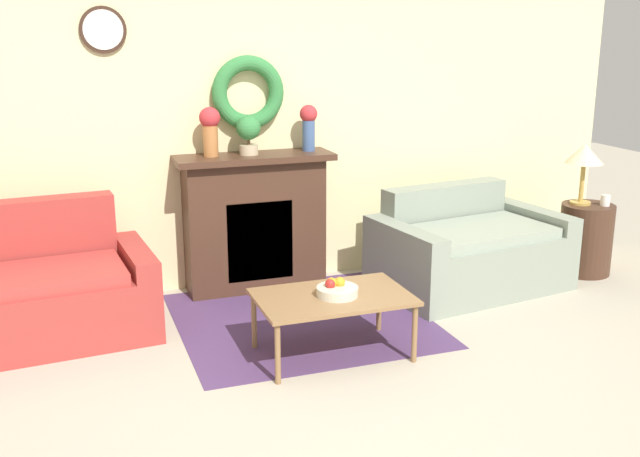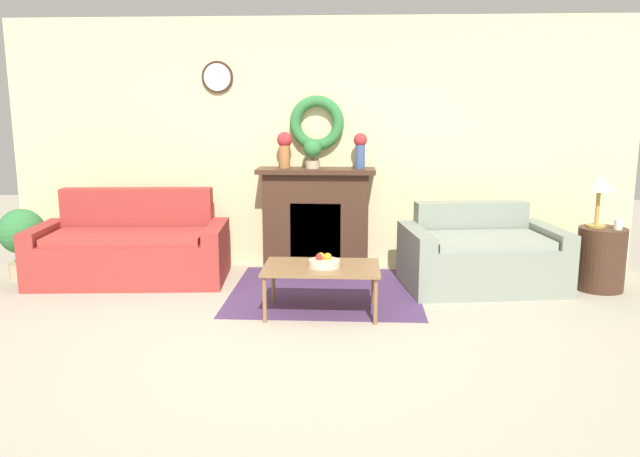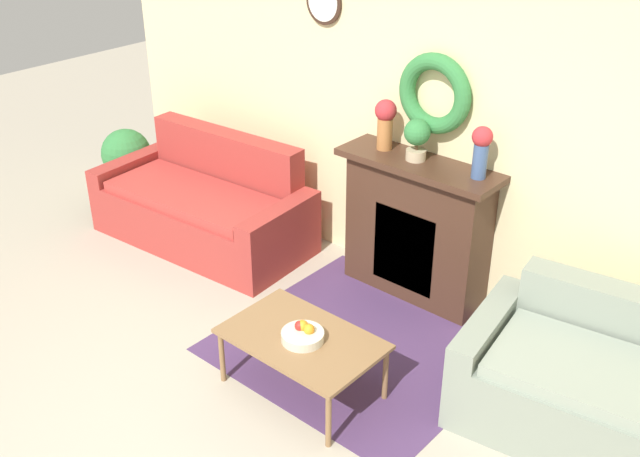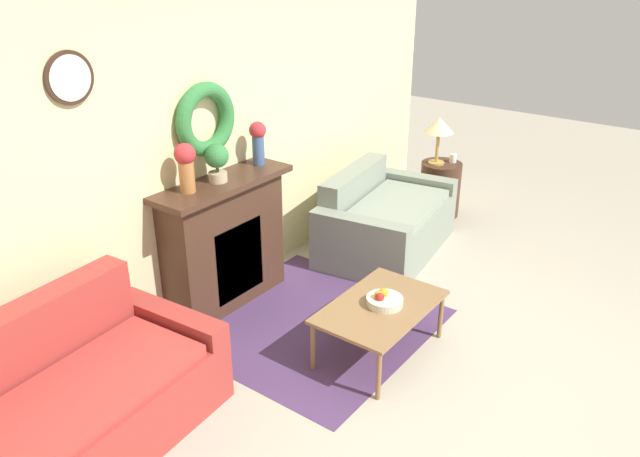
# 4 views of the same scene
# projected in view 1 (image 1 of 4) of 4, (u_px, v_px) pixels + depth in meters

# --- Properties ---
(ground_plane) EXTENTS (16.00, 16.00, 0.00)m
(ground_plane) POSITION_uv_depth(u_px,v_px,m) (371.00, 426.00, 4.06)
(ground_plane) COLOR #ADA38E
(floor_rug) EXTENTS (1.80, 1.74, 0.01)m
(floor_rug) POSITION_uv_depth(u_px,v_px,m) (302.00, 319.00, 5.53)
(floor_rug) COLOR #4C335B
(floor_rug) RESTS_ON ground_plane
(wall_back) EXTENTS (6.80, 0.18, 2.70)m
(wall_back) POSITION_uv_depth(u_px,v_px,m) (247.00, 121.00, 6.05)
(wall_back) COLOR beige
(wall_back) RESTS_ON ground_plane
(fireplace) EXTENTS (1.26, 0.41, 1.12)m
(fireplace) POSITION_uv_depth(u_px,v_px,m) (255.00, 222.00, 6.07)
(fireplace) COLOR #42281C
(fireplace) RESTS_ON ground_plane
(couch_left) EXTENTS (1.99, 1.06, 0.91)m
(couch_left) POSITION_uv_depth(u_px,v_px,m) (7.00, 297.00, 5.08)
(couch_left) COLOR #9E332D
(couch_left) RESTS_ON ground_plane
(loveseat_right) EXTENTS (1.62, 1.16, 0.80)m
(loveseat_right) POSITION_uv_depth(u_px,v_px,m) (468.00, 251.00, 6.17)
(loveseat_right) COLOR gray
(loveseat_right) RESTS_ON ground_plane
(coffee_table) EXTENTS (0.99, 0.64, 0.42)m
(coffee_table) POSITION_uv_depth(u_px,v_px,m) (333.00, 300.00, 4.85)
(coffee_table) COLOR olive
(coffee_table) RESTS_ON ground_plane
(fruit_bowl) EXTENTS (0.27, 0.27, 0.12)m
(fruit_bowl) POSITION_uv_depth(u_px,v_px,m) (337.00, 290.00, 4.82)
(fruit_bowl) COLOR beige
(fruit_bowl) RESTS_ON coffee_table
(side_table_by_loveseat) EXTENTS (0.45, 0.45, 0.61)m
(side_table_by_loveseat) POSITION_uv_depth(u_px,v_px,m) (586.00, 239.00, 6.51)
(side_table_by_loveseat) COLOR #42281C
(side_table_by_loveseat) RESTS_ON ground_plane
(table_lamp) EXTENTS (0.32, 0.32, 0.52)m
(table_lamp) POSITION_uv_depth(u_px,v_px,m) (584.00, 156.00, 6.35)
(table_lamp) COLOR #B28E42
(table_lamp) RESTS_ON side_table_by_loveseat
(mug) EXTENTS (0.08, 0.08, 0.09)m
(mug) POSITION_uv_depth(u_px,v_px,m) (605.00, 200.00, 6.38)
(mug) COLOR silver
(mug) RESTS_ON side_table_by_loveseat
(vase_on_mantel_left) EXTENTS (0.16, 0.16, 0.38)m
(vase_on_mantel_left) POSITION_uv_depth(u_px,v_px,m) (210.00, 128.00, 5.76)
(vase_on_mantel_left) COLOR #AD6B38
(vase_on_mantel_left) RESTS_ON fireplace
(vase_on_mantel_right) EXTENTS (0.14, 0.14, 0.37)m
(vase_on_mantel_right) POSITION_uv_depth(u_px,v_px,m) (309.00, 124.00, 6.02)
(vase_on_mantel_right) COLOR #3D5684
(vase_on_mantel_right) RESTS_ON fireplace
(potted_plant_on_mantel) EXTENTS (0.19, 0.19, 0.31)m
(potted_plant_on_mantel) POSITION_uv_depth(u_px,v_px,m) (248.00, 132.00, 5.85)
(potted_plant_on_mantel) COLOR tan
(potted_plant_on_mantel) RESTS_ON fireplace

